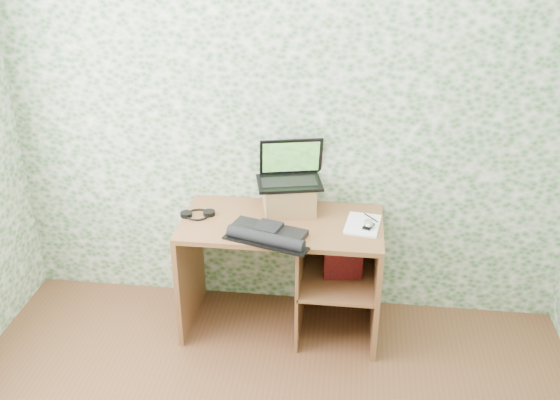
# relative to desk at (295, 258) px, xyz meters

# --- Properties ---
(wall_back) EXTENTS (3.50, 0.00, 3.50)m
(wall_back) POSITION_rel_desk_xyz_m (-0.08, 0.28, 0.82)
(wall_back) COLOR silver
(wall_back) RESTS_ON ground
(desk) EXTENTS (1.20, 0.60, 0.75)m
(desk) POSITION_rel_desk_xyz_m (0.00, 0.00, 0.00)
(desk) COLOR brown
(desk) RESTS_ON floor
(riser) EXTENTS (0.35, 0.31, 0.18)m
(riser) POSITION_rel_desk_xyz_m (-0.05, 0.12, 0.36)
(riser) COLOR #8C623F
(riser) RESTS_ON desk
(laptop) EXTENTS (0.43, 0.35, 0.26)m
(laptop) POSITION_rel_desk_xyz_m (-0.05, 0.16, 0.51)
(laptop) COLOR black
(laptop) RESTS_ON riser
(keyboard) EXTENTS (0.50, 0.38, 0.07)m
(keyboard) POSITION_rel_desk_xyz_m (-0.14, -0.24, 0.29)
(keyboard) COLOR black
(keyboard) RESTS_ON desk
(headphones) EXTENTS (0.21, 0.18, 0.03)m
(headphones) POSITION_rel_desk_xyz_m (-0.59, -0.01, 0.28)
(headphones) COLOR black
(headphones) RESTS_ON desk
(notepad) EXTENTS (0.23, 0.30, 0.01)m
(notepad) POSITION_rel_desk_xyz_m (0.40, -0.02, 0.28)
(notepad) COLOR white
(notepad) RESTS_ON desk
(mouse) EXTENTS (0.09, 0.11, 0.03)m
(mouse) POSITION_rel_desk_xyz_m (0.43, -0.06, 0.30)
(mouse) COLOR silver
(mouse) RESTS_ON notepad
(pen) EXTENTS (0.08, 0.10, 0.01)m
(pen) POSITION_rel_desk_xyz_m (0.45, 0.06, 0.29)
(pen) COLOR black
(pen) RESTS_ON notepad
(red_box) EXTENTS (0.24, 0.11, 0.28)m
(red_box) POSITION_rel_desk_xyz_m (0.30, -0.03, 0.05)
(red_box) COLOR maroon
(red_box) RESTS_ON desk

